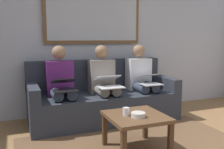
% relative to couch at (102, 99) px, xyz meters
% --- Properties ---
extents(wall_rear, '(6.00, 0.12, 2.60)m').
position_rel_couch_xyz_m(wall_rear, '(0.00, -0.48, 0.99)').
color(wall_rear, '#B7BCC6').
rests_on(wall_rear, ground_plane).
extents(couch, '(2.20, 0.90, 0.90)m').
position_rel_couch_xyz_m(couch, '(0.00, 0.00, 0.00)').
color(couch, '#2D333D').
rests_on(couch, ground_plane).
extents(framed_mirror, '(1.61, 0.05, 0.79)m').
position_rel_couch_xyz_m(framed_mirror, '(0.00, -0.39, 1.24)').
color(framed_mirror, brown).
extents(coffee_table, '(0.62, 0.62, 0.41)m').
position_rel_couch_xyz_m(coffee_table, '(0.03, 1.22, 0.04)').
color(coffee_table, brown).
rests_on(coffee_table, ground_plane).
extents(cup, '(0.07, 0.07, 0.09)m').
position_rel_couch_xyz_m(cup, '(0.15, 1.20, 0.15)').
color(cup, silver).
rests_on(cup, coffee_table).
extents(bowl, '(0.15, 0.15, 0.05)m').
position_rel_couch_xyz_m(bowl, '(0.05, 1.29, 0.13)').
color(bowl, beige).
rests_on(bowl, coffee_table).
extents(person_left, '(0.38, 0.58, 1.14)m').
position_rel_couch_xyz_m(person_left, '(-0.64, 0.07, 0.30)').
color(person_left, silver).
rests_on(person_left, couch).
extents(laptop_silver, '(0.30, 0.36, 0.15)m').
position_rel_couch_xyz_m(laptop_silver, '(-0.64, 0.31, 0.32)').
color(laptop_silver, silver).
extents(person_middle, '(0.38, 0.58, 1.14)m').
position_rel_couch_xyz_m(person_middle, '(0.00, 0.07, 0.30)').
color(person_middle, gray).
rests_on(person_middle, couch).
extents(laptop_white, '(0.35, 0.38, 0.16)m').
position_rel_couch_xyz_m(laptop_white, '(0.00, 0.30, 0.32)').
color(laptop_white, white).
extents(person_right, '(0.38, 0.58, 1.14)m').
position_rel_couch_xyz_m(person_right, '(0.64, 0.07, 0.30)').
color(person_right, '#66236B').
rests_on(person_right, couch).
extents(laptop_black, '(0.31, 0.36, 0.16)m').
position_rel_couch_xyz_m(laptop_black, '(0.64, 0.31, 0.31)').
color(laptop_black, black).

